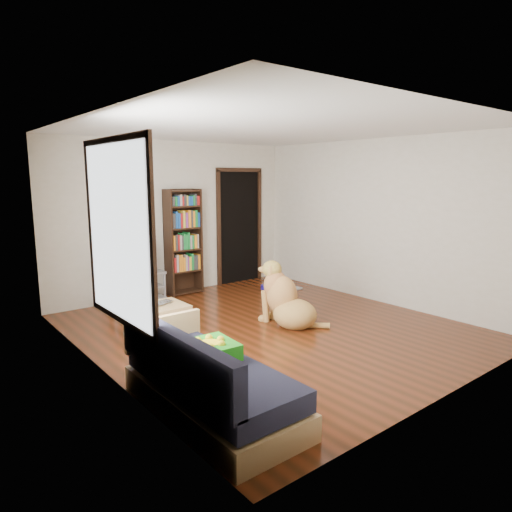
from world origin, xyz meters
TOP-DOWN VIEW (x-y plane):
  - ground at (0.00, 0.00)m, footprint 5.00×5.00m
  - ceiling at (0.00, 0.00)m, footprint 5.00×5.00m
  - wall_back at (0.00, 2.50)m, footprint 4.50×0.00m
  - wall_front at (0.00, -2.50)m, footprint 4.50×0.00m
  - wall_left at (-2.25, 0.00)m, footprint 0.00×5.00m
  - wall_right at (2.25, 0.00)m, footprint 0.00×5.00m
  - green_cushion at (-1.75, -1.25)m, footprint 0.46×0.46m
  - laptop at (-1.25, 0.60)m, footprint 0.42×0.34m
  - dog_bowl at (1.34, 1.65)m, footprint 0.22×0.22m
  - grey_rag at (1.64, 1.40)m, footprint 0.41×0.34m
  - window at (-2.23, -0.50)m, footprint 0.03×1.46m
  - doorway at (1.35, 2.48)m, footprint 1.03×0.05m
  - tv_stand at (-0.90, 2.25)m, footprint 0.90×0.45m
  - crt_tv at (-0.90, 2.27)m, footprint 0.55×0.52m
  - bookshelf at (0.05, 2.34)m, footprint 0.60×0.30m
  - sofa at (-1.87, -1.38)m, footprint 0.80×1.80m
  - coffee_table at (-1.25, 0.63)m, footprint 0.55×0.55m
  - dog at (0.27, -0.03)m, footprint 0.67×1.03m

SIDE VIEW (x-z plane):
  - ground at x=0.00m, z-range 0.00..0.00m
  - grey_rag at x=1.64m, z-range 0.00..0.03m
  - dog_bowl at x=1.34m, z-range 0.00..0.08m
  - sofa at x=-1.87m, z-range -0.14..0.66m
  - tv_stand at x=-0.90m, z-range 0.02..0.52m
  - coffee_table at x=-1.25m, z-range 0.08..0.48m
  - dog at x=0.27m, z-range -0.12..0.78m
  - laptop at x=-1.25m, z-range 0.40..0.43m
  - green_cushion at x=-1.75m, z-range 0.42..0.56m
  - crt_tv at x=-0.90m, z-range 0.45..1.03m
  - bookshelf at x=0.05m, z-range 0.10..1.90m
  - doorway at x=1.35m, z-range 0.03..2.21m
  - wall_back at x=0.00m, z-range -0.95..3.55m
  - wall_front at x=0.00m, z-range -0.95..3.55m
  - wall_left at x=-2.25m, z-range -1.20..3.80m
  - wall_right at x=2.25m, z-range -1.20..3.80m
  - window at x=-2.23m, z-range 0.65..2.35m
  - ceiling at x=0.00m, z-range 2.60..2.60m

